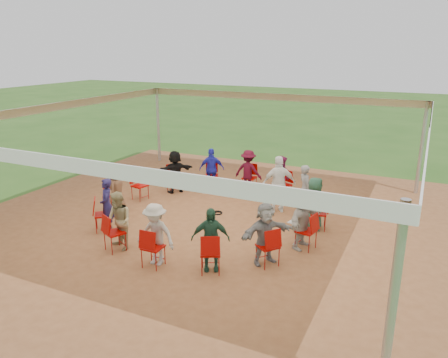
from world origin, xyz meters
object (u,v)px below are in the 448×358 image
at_px(person_seated_3, 281,178).
at_px(chair_3, 283,185).
at_px(person_seated_10, 155,234).
at_px(person_seated_9, 119,221).
at_px(chair_4, 249,178).
at_px(person_seated_5, 212,169).
at_px(person_seated_11, 210,239).
at_px(chair_10, 115,233).
at_px(person_seated_7, 117,190).
at_px(chair_8, 114,198).
at_px(cable_coil, 218,213).
at_px(chair_5, 212,176).
at_px(person_seated_2, 305,189).
at_px(chair_0, 306,231).
at_px(chair_11, 153,247).
at_px(person_seated_4, 248,171).
at_px(chair_7, 140,186).
at_px(chair_2, 308,197).
at_px(person_seated_12, 265,233).
at_px(standing_person, 279,184).
at_px(person_seated_6, 175,172).
at_px(person_seated_8, 107,205).
at_px(laptop, 296,220).
at_px(chair_9, 103,215).
at_px(chair_13, 268,246).
at_px(chair_6, 174,178).
at_px(chair_1, 318,213).
at_px(chair_12, 210,253).
at_px(person_seated_0, 302,220).
at_px(person_seated_1, 314,203).

bearing_deg(person_seated_3, chair_3, -90.00).
bearing_deg(person_seated_3, person_seated_10, 102.86).
bearing_deg(person_seated_9, chair_4, 103.14).
xyz_separation_m(person_seated_5, person_seated_11, (2.47, -4.93, 0.00)).
height_order(chair_10, person_seated_7, person_seated_7).
xyz_separation_m(chair_8, cable_coil, (2.72, 1.23, -0.43)).
height_order(chair_3, person_seated_11, person_seated_11).
distance_m(chair_5, person_seated_2, 3.52).
relative_size(chair_0, chair_11, 1.00).
distance_m(person_seated_2, person_seated_4, 2.39).
height_order(chair_4, chair_7, same).
xyz_separation_m(chair_2, person_seated_12, (-0.04, -3.52, 0.26)).
relative_size(person_seated_4, standing_person, 0.85).
relative_size(person_seated_10, person_seated_12, 1.00).
bearing_deg(person_seated_6, person_seated_3, 141.43).
height_order(chair_8, person_seated_9, person_seated_9).
bearing_deg(person_seated_10, person_seated_8, 154.29).
relative_size(person_seated_5, laptop, 4.13).
distance_m(chair_9, person_seated_9, 1.29).
relative_size(person_seated_7, standing_person, 0.85).
xyz_separation_m(chair_9, person_seated_11, (3.46, -0.64, 0.26)).
relative_size(person_seated_2, standing_person, 0.85).
relative_size(chair_5, person_seated_4, 0.64).
distance_m(chair_3, person_seated_5, 2.46).
bearing_deg(chair_13, chair_6, 90.00).
bearing_deg(laptop, chair_6, 76.46).
height_order(chair_1, chair_7, same).
xyz_separation_m(chair_12, person_seated_9, (-2.45, 0.07, 0.26)).
distance_m(chair_1, chair_8, 5.76).
bearing_deg(person_seated_10, chair_5, 103.14).
relative_size(chair_4, person_seated_6, 0.64).
bearing_deg(person_seated_3, chair_8, 63.70).
xyz_separation_m(person_seated_0, cable_coil, (-2.78, 1.12, -0.69)).
xyz_separation_m(chair_12, cable_coil, (-1.37, 3.12, -0.43)).
bearing_deg(person_seated_1, cable_coil, 78.42).
xyz_separation_m(person_seated_1, standing_person, (-1.24, 0.79, 0.13)).
relative_size(chair_5, chair_7, 1.00).
bearing_deg(person_seated_1, person_seated_12, 154.29).
bearing_deg(chair_5, person_seated_1, 127.60).
relative_size(person_seated_5, person_seated_7, 1.00).
bearing_deg(chair_12, person_seated_7, 127.60).
bearing_deg(person_seated_5, chair_12, 90.00).
xyz_separation_m(chair_3, cable_coil, (-1.29, -2.06, -0.43)).
xyz_separation_m(chair_0, chair_12, (-1.53, -1.98, 0.00)).
relative_size(chair_10, standing_person, 0.54).
bearing_deg(chair_0, person_seated_4, 52.40).
bearing_deg(chair_10, chair_1, 64.29).
height_order(chair_12, standing_person, standing_person).
height_order(chair_1, person_seated_8, person_seated_8).
bearing_deg(chair_12, chair_11, 167.14).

